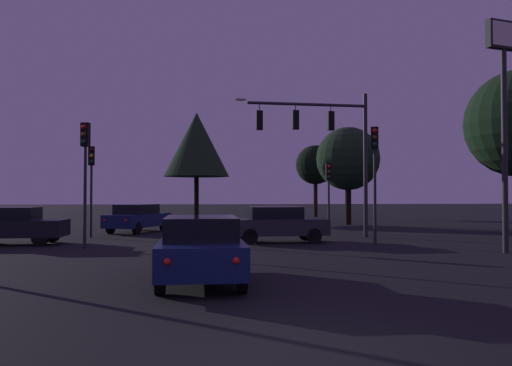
{
  "coord_description": "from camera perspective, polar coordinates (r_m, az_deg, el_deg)",
  "views": [
    {
      "loc": [
        -1.1,
        -6.39,
        2.01
      ],
      "look_at": [
        1.49,
        19.18,
        2.62
      ],
      "focal_mm": 35.97,
      "sensor_mm": 36.0,
      "label": 1
    }
  ],
  "objects": [
    {
      "name": "car_nearside_lane",
      "position": [
        11.93,
        -6.13,
        -7.2
      ],
      "size": [
        1.91,
        4.35,
        1.52
      ],
      "color": "#0F1947",
      "rests_on": "ground"
    },
    {
      "name": "traffic_signal_mast_arm",
      "position": [
        24.61,
        7.67,
        5.23
      ],
      "size": [
        6.42,
        0.65,
        6.89
      ],
      "color": "#232326",
      "rests_on": "ground"
    },
    {
      "name": "car_crossing_right",
      "position": [
        23.22,
        -25.66,
        -4.23
      ],
      "size": [
        4.3,
        1.92,
        1.52
      ],
      "color": "black",
      "rests_on": "ground"
    },
    {
      "name": "tree_center_horizon",
      "position": [
        35.59,
        10.2,
        2.65
      ],
      "size": [
        4.32,
        4.32,
        6.67
      ],
      "color": "black",
      "rests_on": "ground"
    },
    {
      "name": "traffic_light_corner_left",
      "position": [
        20.37,
        -18.48,
        2.46
      ],
      "size": [
        0.35,
        0.38,
        4.75
      ],
      "color": "#232326",
      "rests_on": "ground"
    },
    {
      "name": "traffic_light_corner_right",
      "position": [
        27.89,
        8.09,
        -0.01
      ],
      "size": [
        0.3,
        0.35,
        3.73
      ],
      "color": "#232326",
      "rests_on": "ground"
    },
    {
      "name": "traffic_light_far_side",
      "position": [
        25.57,
        -17.85,
        1.08
      ],
      "size": [
        0.34,
        0.37,
        4.33
      ],
      "color": "#232326",
      "rests_on": "ground"
    },
    {
      "name": "store_sign_illuminated",
      "position": [
        20.23,
        25.86,
        9.76
      ],
      "size": [
        1.42,
        0.61,
        8.13
      ],
      "color": "#232326",
      "rests_on": "ground"
    },
    {
      "name": "car_far_lane",
      "position": [
        28.47,
        -13.01,
        -3.78
      ],
      "size": [
        3.33,
        4.74,
        1.52
      ],
      "color": "#0F1947",
      "rests_on": "ground"
    },
    {
      "name": "traffic_light_median",
      "position": [
        21.31,
        13.07,
        2.32
      ],
      "size": [
        0.36,
        0.38,
        4.78
      ],
      "color": "#232326",
      "rests_on": "ground"
    },
    {
      "name": "car_crossing_left",
      "position": [
        21.96,
        2.44,
        -4.54
      ],
      "size": [
        4.21,
        1.94,
        1.52
      ],
      "color": "#232328",
      "rests_on": "ground"
    },
    {
      "name": "tree_behind_sign",
      "position": [
        47.46,
        6.63,
        1.99
      ],
      "size": [
        3.62,
        3.62,
        6.62
      ],
      "color": "black",
      "rests_on": "ground"
    },
    {
      "name": "tree_right_cluster",
      "position": [
        39.45,
        -6.63,
        4.26
      ],
      "size": [
        4.99,
        4.99,
        8.34
      ],
      "color": "black",
      "rests_on": "ground"
    },
    {
      "name": "ground_plane",
      "position": [
        30.97,
        -3.75,
        -5.08
      ],
      "size": [
        168.0,
        168.0,
        0.0
      ],
      "primitive_type": "plane",
      "color": "black",
      "rests_on": "ground"
    }
  ]
}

